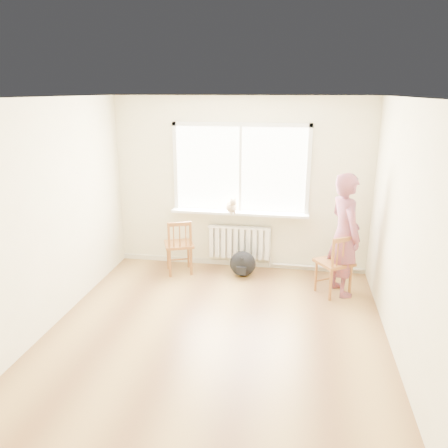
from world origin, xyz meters
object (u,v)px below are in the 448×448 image
at_px(chair_left, 179,247).
at_px(backpack, 243,264).
at_px(chair_right, 336,265).
at_px(cat, 232,206).
at_px(person, 345,235).

bearing_deg(chair_left, backpack, 161.58).
bearing_deg(chair_right, cat, -56.76).
bearing_deg(backpack, cat, 133.28).
xyz_separation_m(chair_left, cat, (0.78, 0.28, 0.62)).
bearing_deg(person, cat, 49.27).
xyz_separation_m(chair_right, person, (0.09, 0.11, 0.41)).
xyz_separation_m(chair_left, chair_right, (2.35, -0.37, 0.01)).
height_order(chair_right, person, person).
relative_size(chair_left, cat, 2.25).
relative_size(chair_left, person, 0.51).
relative_size(chair_right, backpack, 2.23).
distance_m(person, cat, 1.76).
bearing_deg(person, backpack, 54.86).
bearing_deg(person, chair_right, 117.81).
distance_m(chair_left, cat, 1.04).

